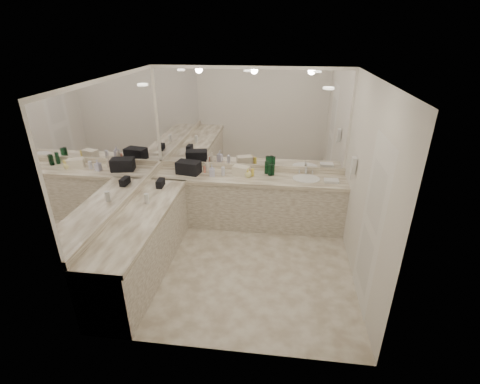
# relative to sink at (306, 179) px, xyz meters

# --- Properties ---
(floor) EXTENTS (3.20, 3.20, 0.00)m
(floor) POSITION_rel_sink_xyz_m (-0.95, -1.20, -0.90)
(floor) COLOR beige
(floor) RESTS_ON ground
(ceiling) EXTENTS (3.20, 3.20, 0.00)m
(ceiling) POSITION_rel_sink_xyz_m (-0.95, -1.20, 1.71)
(ceiling) COLOR white
(ceiling) RESTS_ON floor
(wall_back) EXTENTS (3.20, 0.02, 2.60)m
(wall_back) POSITION_rel_sink_xyz_m (-0.95, 0.30, 0.41)
(wall_back) COLOR silver
(wall_back) RESTS_ON floor
(wall_left) EXTENTS (0.02, 3.00, 2.60)m
(wall_left) POSITION_rel_sink_xyz_m (-2.55, -1.20, 0.41)
(wall_left) COLOR silver
(wall_left) RESTS_ON floor
(wall_right) EXTENTS (0.02, 3.00, 2.60)m
(wall_right) POSITION_rel_sink_xyz_m (0.65, -1.20, 0.41)
(wall_right) COLOR silver
(wall_right) RESTS_ON floor
(vanity_back_base) EXTENTS (3.20, 0.60, 0.84)m
(vanity_back_base) POSITION_rel_sink_xyz_m (-0.95, 0.00, -0.48)
(vanity_back_base) COLOR beige
(vanity_back_base) RESTS_ON floor
(vanity_back_top) EXTENTS (3.20, 0.64, 0.06)m
(vanity_back_top) POSITION_rel_sink_xyz_m (-0.95, -0.01, -0.03)
(vanity_back_top) COLOR silver
(vanity_back_top) RESTS_ON vanity_back_base
(vanity_left_base) EXTENTS (0.60, 2.40, 0.84)m
(vanity_left_base) POSITION_rel_sink_xyz_m (-2.25, -1.50, -0.48)
(vanity_left_base) COLOR beige
(vanity_left_base) RESTS_ON floor
(vanity_left_top) EXTENTS (0.64, 2.42, 0.06)m
(vanity_left_top) POSITION_rel_sink_xyz_m (-2.24, -1.50, -0.03)
(vanity_left_top) COLOR silver
(vanity_left_top) RESTS_ON vanity_left_base
(backsplash_back) EXTENTS (3.20, 0.04, 0.10)m
(backsplash_back) POSITION_rel_sink_xyz_m (-0.95, 0.28, 0.05)
(backsplash_back) COLOR silver
(backsplash_back) RESTS_ON vanity_back_top
(backsplash_left) EXTENTS (0.04, 3.00, 0.10)m
(backsplash_left) POSITION_rel_sink_xyz_m (-2.53, -1.20, 0.05)
(backsplash_left) COLOR silver
(backsplash_left) RESTS_ON vanity_left_top
(mirror_back) EXTENTS (3.12, 0.01, 1.55)m
(mirror_back) POSITION_rel_sink_xyz_m (-0.95, 0.29, 0.88)
(mirror_back) COLOR white
(mirror_back) RESTS_ON wall_back
(mirror_left) EXTENTS (0.01, 2.92, 1.55)m
(mirror_left) POSITION_rel_sink_xyz_m (-2.54, -1.20, 0.88)
(mirror_left) COLOR white
(mirror_left) RESTS_ON wall_left
(sink) EXTENTS (0.44, 0.44, 0.03)m
(sink) POSITION_rel_sink_xyz_m (0.00, 0.00, 0.00)
(sink) COLOR white
(sink) RESTS_ON vanity_back_top
(faucet) EXTENTS (0.24, 0.16, 0.14)m
(faucet) POSITION_rel_sink_xyz_m (0.00, 0.21, 0.07)
(faucet) COLOR silver
(faucet) RESTS_ON vanity_back_top
(wall_phone) EXTENTS (0.06, 0.10, 0.24)m
(wall_phone) POSITION_rel_sink_xyz_m (0.61, -0.50, 0.46)
(wall_phone) COLOR white
(wall_phone) RESTS_ON wall_right
(door) EXTENTS (0.02, 0.82, 2.10)m
(door) POSITION_rel_sink_xyz_m (0.64, -1.70, 0.16)
(door) COLOR white
(door) RESTS_ON wall_right
(black_toiletry_bag) EXTENTS (0.42, 0.31, 0.22)m
(black_toiletry_bag) POSITION_rel_sink_xyz_m (-1.96, -0.00, 0.11)
(black_toiletry_bag) COLOR black
(black_toiletry_bag) RESTS_ON vanity_back_top
(black_bag_spill) EXTENTS (0.10, 0.21, 0.11)m
(black_bag_spill) POSITION_rel_sink_xyz_m (-2.25, -0.59, 0.06)
(black_bag_spill) COLOR black
(black_bag_spill) RESTS_ON vanity_left_top
(cream_cosmetic_case) EXTENTS (0.31, 0.24, 0.15)m
(cream_cosmetic_case) POSITION_rel_sink_xyz_m (-1.07, 0.04, 0.08)
(cream_cosmetic_case) COLOR beige
(cream_cosmetic_case) RESTS_ON vanity_back_top
(hand_towel) EXTENTS (0.23, 0.16, 0.04)m
(hand_towel) POSITION_rel_sink_xyz_m (0.39, -0.08, 0.02)
(hand_towel) COLOR white
(hand_towel) RESTS_ON vanity_back_top
(lotion_left) EXTENTS (0.07, 0.07, 0.15)m
(lotion_left) POSITION_rel_sink_xyz_m (-2.25, -1.16, 0.08)
(lotion_left) COLOR white
(lotion_left) RESTS_ON vanity_left_top
(soap_bottle_a) EXTENTS (0.10, 0.10, 0.21)m
(soap_bottle_a) POSITION_rel_sink_xyz_m (-1.66, 0.10, 0.11)
(soap_bottle_a) COLOR beige
(soap_bottle_a) RESTS_ON vanity_back_top
(soap_bottle_b) EXTENTS (0.11, 0.11, 0.20)m
(soap_bottle_b) POSITION_rel_sink_xyz_m (-1.54, -0.07, 0.10)
(soap_bottle_b) COLOR silver
(soap_bottle_b) RESTS_ON vanity_back_top
(soap_bottle_c) EXTENTS (0.15, 0.15, 0.16)m
(soap_bottle_c) POSITION_rel_sink_xyz_m (-0.95, -0.05, 0.08)
(soap_bottle_c) COLOR #F2ED96
(soap_bottle_c) RESTS_ON vanity_back_top
(green_bottle_0) EXTENTS (0.07, 0.07, 0.21)m
(green_bottle_0) POSITION_rel_sink_xyz_m (-0.66, 0.16, 0.11)
(green_bottle_0) COLOR #134E2A
(green_bottle_0) RESTS_ON vanity_back_top
(green_bottle_1) EXTENTS (0.07, 0.07, 0.19)m
(green_bottle_1) POSITION_rel_sink_xyz_m (-0.59, 0.08, 0.10)
(green_bottle_1) COLOR #134E2A
(green_bottle_1) RESTS_ON vanity_back_top
(green_bottle_2) EXTENTS (0.07, 0.07, 0.19)m
(green_bottle_2) POSITION_rel_sink_xyz_m (-0.55, 0.10, 0.10)
(green_bottle_2) COLOR #134E2A
(green_bottle_2) RESTS_ON vanity_back_top
(amenity_bottle_0) EXTENTS (0.05, 0.05, 0.13)m
(amenity_bottle_0) POSITION_rel_sink_xyz_m (-0.88, 0.01, 0.07)
(amenity_bottle_0) COLOR #F2D84C
(amenity_bottle_0) RESTS_ON vanity_back_top
(amenity_bottle_1) EXTENTS (0.04, 0.04, 0.12)m
(amenity_bottle_1) POSITION_rel_sink_xyz_m (-1.70, 0.06, 0.06)
(amenity_bottle_1) COLOR #E57F66
(amenity_bottle_1) RESTS_ON vanity_back_top
(amenity_bottle_2) EXTENTS (0.04, 0.04, 0.13)m
(amenity_bottle_2) POSITION_rel_sink_xyz_m (-0.96, -0.07, 0.07)
(amenity_bottle_2) COLOR #F2D84C
(amenity_bottle_2) RESTS_ON vanity_back_top
(amenity_bottle_3) EXTENTS (0.04, 0.04, 0.13)m
(amenity_bottle_3) POSITION_rel_sink_xyz_m (-1.83, -0.00, 0.07)
(amenity_bottle_3) COLOR white
(amenity_bottle_3) RESTS_ON vanity_back_top
(amenity_bottle_4) EXTENTS (0.04, 0.04, 0.14)m
(amenity_bottle_4) POSITION_rel_sink_xyz_m (-0.92, -0.02, 0.07)
(amenity_bottle_4) COLOR #E0B28C
(amenity_bottle_4) RESTS_ON vanity_back_top
(amenity_bottle_5) EXTENTS (0.06, 0.06, 0.14)m
(amenity_bottle_5) POSITION_rel_sink_xyz_m (-1.37, -0.01, 0.08)
(amenity_bottle_5) COLOR silver
(amenity_bottle_5) RESTS_ON vanity_back_top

